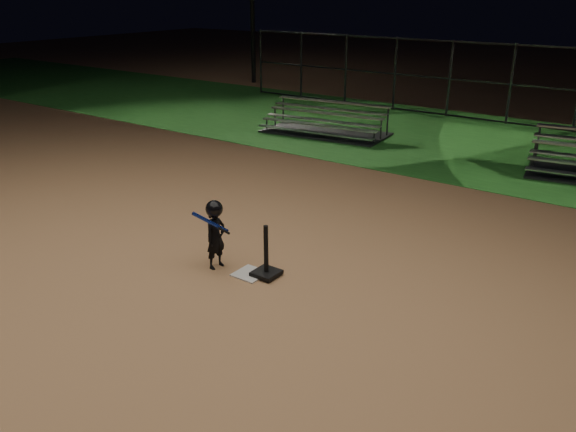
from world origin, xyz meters
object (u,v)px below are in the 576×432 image
object	(u,v)px
bleacher_left	(325,128)
child_batter	(215,232)
home_plate	(250,274)
batting_tee	(266,266)

from	to	relation	value
bleacher_left	child_batter	bearing A→B (deg)	-74.39
child_batter	home_plate	bearing A→B (deg)	-75.03
child_batter	bleacher_left	xyz separation A→B (m)	(-3.39, 8.53, -0.41)
home_plate	batting_tee	world-z (taller)	batting_tee
bleacher_left	batting_tee	bearing A→B (deg)	-69.18
home_plate	batting_tee	bearing A→B (deg)	24.24
child_batter	bleacher_left	distance (m)	9.19
batting_tee	child_batter	bearing A→B (deg)	-166.15
batting_tee	child_batter	distance (m)	0.95
child_batter	batting_tee	bearing A→B (deg)	-70.61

